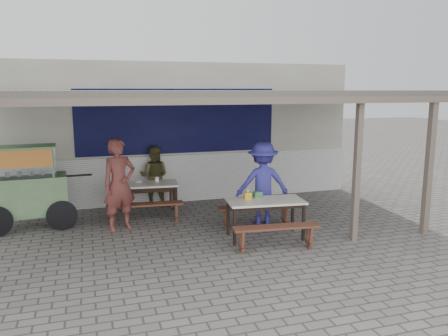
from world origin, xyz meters
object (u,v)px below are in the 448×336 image
at_px(patron_right_table, 263,183).
at_px(donation_box, 258,194).
at_px(bench_left_wall, 143,195).
at_px(table_left, 144,187).
at_px(bench_right_wall, 256,211).
at_px(vendor_cart, 28,184).
at_px(tissue_box, 248,196).
at_px(condiment_jar, 157,179).
at_px(patron_wall_side, 154,176).
at_px(condiment_bowl, 139,182).
at_px(bench_left_street, 145,208).
at_px(bench_right_street, 276,232).
at_px(patron_street_side, 119,185).
at_px(table_right, 265,204).

bearing_deg(patron_right_table, donation_box, 70.77).
xyz_separation_m(bench_left_wall, patron_right_table, (2.27, -1.97, 0.54)).
relative_size(table_left, donation_box, 9.40).
height_order(bench_right_wall, patron_right_table, patron_right_table).
height_order(vendor_cart, tissue_box, vendor_cart).
height_order(donation_box, condiment_jar, donation_box).
bearing_deg(tissue_box, patron_wall_side, 115.87).
xyz_separation_m(patron_right_table, condiment_bowl, (-2.43, 1.46, -0.10)).
relative_size(bench_left_street, bench_right_wall, 1.03).
bearing_deg(donation_box, bench_right_street, -90.81).
relative_size(bench_left_street, donation_box, 9.76).
distance_m(table_left, bench_right_wall, 2.62).
relative_size(patron_street_side, condiment_jar, 18.17).
relative_size(table_left, table_right, 1.03).
relative_size(table_left, patron_wall_side, 1.06).
distance_m(bench_right_street, donation_box, 1.05).
bearing_deg(patron_street_side, table_left, 36.88).
bearing_deg(vendor_cart, patron_street_side, -23.91).
height_order(bench_left_wall, condiment_bowl, condiment_bowl).
bearing_deg(patron_street_side, patron_wall_side, 42.17).
bearing_deg(patron_street_side, condiment_jar, 28.42).
relative_size(table_right, bench_right_street, 0.97).
distance_m(bench_left_street, vendor_cart, 2.42).
bearing_deg(condiment_bowl, bench_right_wall, -36.86).
distance_m(table_right, tissue_box, 0.37).
xyz_separation_m(bench_right_street, donation_box, (0.01, 0.94, 0.46)).
bearing_deg(donation_box, condiment_bowl, 134.89).
relative_size(vendor_cart, condiment_bowl, 11.24).
height_order(table_left, table_right, same).
bearing_deg(table_left, bench_right_street, -50.53).
bearing_deg(donation_box, bench_left_wall, 126.56).
xyz_separation_m(patron_right_table, donation_box, (-0.36, -0.61, -0.07)).
xyz_separation_m(bench_right_street, condiment_jar, (-1.64, 3.01, 0.46)).
bearing_deg(patron_right_table, bench_right_wall, 50.81).
bearing_deg(bench_left_street, condiment_jar, 68.49).
xyz_separation_m(bench_right_wall, condiment_bowl, (-2.20, 1.65, 0.43)).
distance_m(bench_right_street, patron_wall_side, 4.06).
height_order(table_right, patron_street_side, patron_street_side).
distance_m(table_right, bench_right_wall, 0.76).
distance_m(bench_left_wall, patron_right_table, 3.05).
xyz_separation_m(vendor_cart, patron_right_table, (4.69, -1.16, -0.05)).
bearing_deg(table_left, patron_right_table, -24.54).
xyz_separation_m(table_right, patron_right_table, (0.30, 0.87, 0.21)).
xyz_separation_m(bench_left_street, table_right, (2.09, -1.57, 0.33)).
bearing_deg(patron_right_table, condiment_bowl, -19.97).
bearing_deg(bench_right_wall, condiment_jar, 143.45).
bearing_deg(patron_right_table, table_right, 82.17).
distance_m(bench_left_wall, bench_right_street, 4.00).
distance_m(table_right, condiment_jar, 2.89).
bearing_deg(vendor_cart, donation_box, -25.70).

